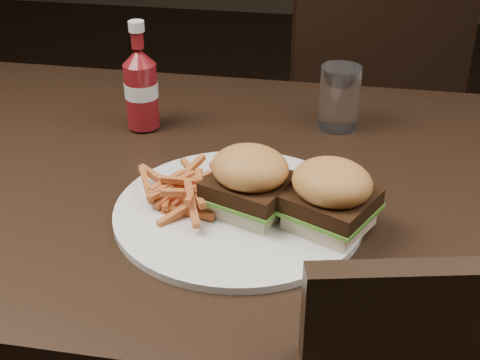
% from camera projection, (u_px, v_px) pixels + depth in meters
% --- Properties ---
extents(dining_table, '(1.20, 0.80, 0.04)m').
position_uv_depth(dining_table, '(190.00, 182.00, 1.04)').
color(dining_table, black).
rests_on(dining_table, ground).
extents(chair_far, '(0.58, 0.58, 0.04)m').
position_uv_depth(chair_far, '(344.00, 136.00, 1.86)').
color(chair_far, black).
rests_on(chair_far, ground).
extents(plate, '(0.34, 0.34, 0.01)m').
position_uv_depth(plate, '(239.00, 212.00, 0.92)').
color(plate, white).
rests_on(plate, dining_table).
extents(sandwich_half_a, '(0.12, 0.12, 0.02)m').
position_uv_depth(sandwich_half_a, '(250.00, 203.00, 0.91)').
color(sandwich_half_a, beige).
rests_on(sandwich_half_a, plate).
extents(sandwich_half_b, '(0.12, 0.12, 0.02)m').
position_uv_depth(sandwich_half_b, '(329.00, 219.00, 0.88)').
color(sandwich_half_b, beige).
rests_on(sandwich_half_b, plate).
extents(fries_pile, '(0.13, 0.13, 0.05)m').
position_uv_depth(fries_pile, '(185.00, 185.00, 0.93)').
color(fries_pile, '#C9502B').
rests_on(fries_pile, plate).
extents(ketchup_bottle, '(0.07, 0.07, 0.11)m').
position_uv_depth(ketchup_bottle, '(142.00, 96.00, 1.14)').
color(ketchup_bottle, maroon).
rests_on(ketchup_bottle, dining_table).
extents(tumbler, '(0.08, 0.08, 0.11)m').
position_uv_depth(tumbler, '(339.00, 97.00, 1.14)').
color(tumbler, white).
rests_on(tumbler, dining_table).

